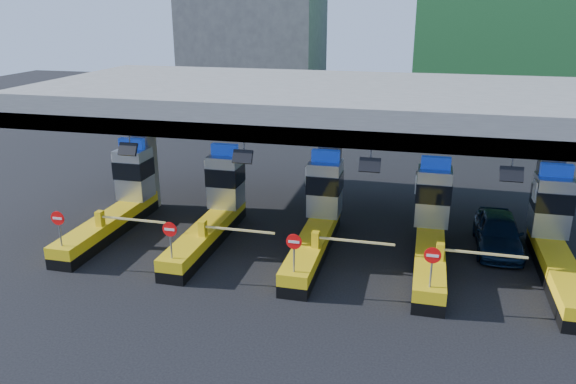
# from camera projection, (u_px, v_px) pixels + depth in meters

# --- Properties ---
(ground) EXTENTS (120.00, 120.00, 0.00)m
(ground) POSITION_uv_depth(u_px,v_px,m) (317.00, 247.00, 25.76)
(ground) COLOR black
(ground) RESTS_ON ground
(toll_canopy) EXTENTS (28.00, 12.09, 7.00)m
(toll_canopy) POSITION_uv_depth(u_px,v_px,m) (331.00, 104.00, 26.45)
(toll_canopy) COLOR slate
(toll_canopy) RESTS_ON ground
(toll_lane_far_left) EXTENTS (4.43, 8.00, 4.16)m
(toll_lane_far_left) POSITION_uv_depth(u_px,v_px,m) (121.00, 199.00, 27.85)
(toll_lane_far_left) COLOR black
(toll_lane_far_left) RESTS_ON ground
(toll_lane_left) EXTENTS (4.43, 8.00, 4.16)m
(toll_lane_left) POSITION_uv_depth(u_px,v_px,m) (216.00, 208.00, 26.71)
(toll_lane_left) COLOR black
(toll_lane_left) RESTS_ON ground
(toll_lane_center) EXTENTS (4.43, 8.00, 4.16)m
(toll_lane_center) POSITION_uv_depth(u_px,v_px,m) (319.00, 217.00, 25.57)
(toll_lane_center) COLOR black
(toll_lane_center) RESTS_ON ground
(toll_lane_right) EXTENTS (4.43, 8.00, 4.16)m
(toll_lane_right) POSITION_uv_depth(u_px,v_px,m) (431.00, 227.00, 24.44)
(toll_lane_right) COLOR black
(toll_lane_right) RESTS_ON ground
(toll_lane_far_right) EXTENTS (4.43, 8.00, 4.16)m
(toll_lane_far_right) POSITION_uv_depth(u_px,v_px,m) (555.00, 238.00, 23.30)
(toll_lane_far_right) COLOR black
(toll_lane_far_right) RESTS_ON ground
(bg_building_concrete) EXTENTS (14.00, 10.00, 18.00)m
(bg_building_concrete) POSITION_uv_depth(u_px,v_px,m) (254.00, 20.00, 59.21)
(bg_building_concrete) COLOR #4C4C49
(bg_building_concrete) RESTS_ON ground
(van) EXTENTS (1.98, 4.89, 1.66)m
(van) POSITION_uv_depth(u_px,v_px,m) (498.00, 232.00, 25.33)
(van) COLOR black
(van) RESTS_ON ground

